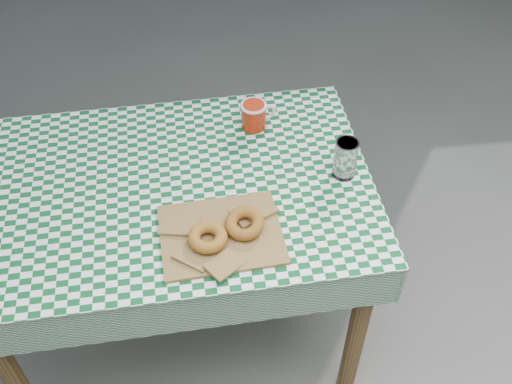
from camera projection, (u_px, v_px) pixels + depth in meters
ground at (238, 311)px, 2.36m from camera, size 60.00×60.00×0.00m
table at (182, 264)px, 2.05m from camera, size 1.20×0.82×0.75m
tablecloth at (171, 187)px, 1.78m from camera, size 1.22×0.85×0.01m
paper_bag at (221, 234)px, 1.64m from camera, size 0.35×0.28×0.02m
bagel_front at (208, 238)px, 1.60m from camera, size 0.11×0.11×0.03m
bagel_back at (244, 223)px, 1.63m from camera, size 0.15×0.15×0.03m
coffee_mug at (254, 116)px, 1.93m from camera, size 0.19×0.19×0.09m
drinking_glass at (345, 159)px, 1.76m from camera, size 0.09×0.09×0.12m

